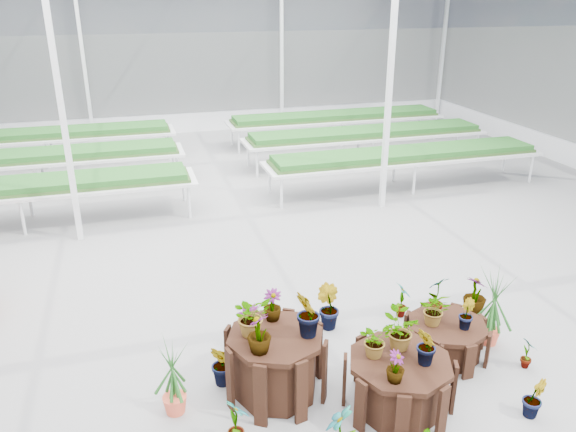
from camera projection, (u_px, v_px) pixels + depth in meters
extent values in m
plane|color=gray|center=(304.00, 331.00, 7.47)|extent=(24.00, 24.00, 0.00)
cylinder|color=black|center=(276.00, 364.00, 6.20)|extent=(1.34, 1.34, 0.75)
cylinder|color=black|center=(398.00, 384.00, 6.00)|extent=(1.50, 1.50, 0.61)
cylinder|color=black|center=(446.00, 339.00, 6.91)|extent=(1.02, 1.02, 0.45)
imported|color=#1F521D|center=(251.00, 315.00, 6.00)|extent=(0.51, 0.48, 0.46)
imported|color=#1F521D|center=(308.00, 314.00, 5.92)|extent=(0.33, 0.38, 0.57)
imported|color=#1F521D|center=(272.00, 305.00, 6.28)|extent=(0.26, 0.26, 0.37)
imported|color=#1F521D|center=(259.00, 333.00, 5.70)|extent=(0.35, 0.35, 0.45)
imported|color=#1F521D|center=(375.00, 340.00, 5.90)|extent=(0.44, 0.43, 0.38)
imported|color=#1F521D|center=(427.00, 347.00, 5.73)|extent=(0.26, 0.30, 0.46)
imported|color=#1F521D|center=(398.00, 331.00, 6.01)|extent=(0.51, 0.52, 0.44)
imported|color=#1F521D|center=(396.00, 367.00, 5.51)|extent=(0.26, 0.26, 0.33)
imported|color=#1F521D|center=(435.00, 310.00, 6.74)|extent=(0.47, 0.46, 0.40)
imported|color=#1F521D|center=(466.00, 314.00, 6.67)|extent=(0.25, 0.26, 0.38)
imported|color=#1F521D|center=(437.00, 295.00, 6.93)|extent=(0.32, 0.26, 0.55)
imported|color=#1F521D|center=(236.00, 422.00, 5.49)|extent=(0.29, 0.35, 0.57)
imported|color=#1F521D|center=(223.00, 365.00, 6.34)|extent=(0.31, 0.35, 0.56)
imported|color=#1F521D|center=(534.00, 397.00, 5.91)|extent=(0.31, 0.29, 0.45)
imported|color=#1F521D|center=(528.00, 353.00, 6.67)|extent=(0.17, 0.23, 0.42)
imported|color=#1F521D|center=(475.00, 295.00, 7.80)|extent=(0.42, 0.42, 0.57)
imported|color=#1F521D|center=(402.00, 300.00, 7.71)|extent=(0.26, 0.32, 0.53)
imported|color=#1F521D|center=(328.00, 307.00, 7.46)|extent=(0.38, 0.41, 0.61)
imported|color=#1F521D|center=(248.00, 327.00, 7.02)|extent=(0.45, 0.45, 0.59)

